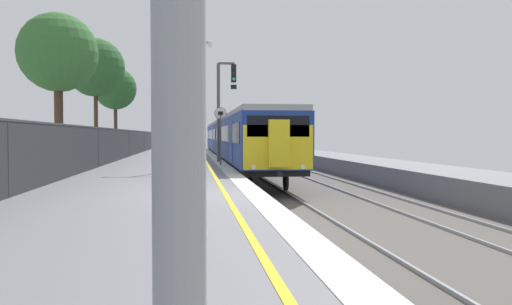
{
  "coord_description": "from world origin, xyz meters",
  "views": [
    {
      "loc": [
        -1.21,
        -12.5,
        1.47
      ],
      "look_at": [
        1.29,
        6.78,
        0.82
      ],
      "focal_mm": 35.66,
      "sensor_mm": 36.0,
      "label": 1
    }
  ],
  "objects_px": {
    "signal_gantry": "(223,100)",
    "platform_lamp_mid": "(190,93)",
    "commuter_train_at_platform": "(234,138)",
    "platform_lamp_far": "(190,116)",
    "background_tree_right": "(94,70)",
    "background_tree_left": "(115,90)",
    "speed_limit_sign": "(221,129)",
    "background_tree_centre": "(58,56)"
  },
  "relations": [
    {
      "from": "commuter_train_at_platform",
      "to": "background_tree_left",
      "type": "bearing_deg",
      "value": 145.53
    },
    {
      "from": "platform_lamp_mid",
      "to": "background_tree_left",
      "type": "bearing_deg",
      "value": 105.51
    },
    {
      "from": "signal_gantry",
      "to": "background_tree_right",
      "type": "distance_m",
      "value": 12.63
    },
    {
      "from": "background_tree_left",
      "to": "platform_lamp_far",
      "type": "bearing_deg",
      "value": -19.29
    },
    {
      "from": "commuter_train_at_platform",
      "to": "platform_lamp_far",
      "type": "distance_m",
      "value": 5.83
    },
    {
      "from": "background_tree_centre",
      "to": "background_tree_right",
      "type": "bearing_deg",
      "value": 91.24
    },
    {
      "from": "background_tree_left",
      "to": "platform_lamp_mid",
      "type": "bearing_deg",
      "value": -74.49
    },
    {
      "from": "platform_lamp_mid",
      "to": "background_tree_right",
      "type": "distance_m",
      "value": 16.87
    },
    {
      "from": "background_tree_centre",
      "to": "background_tree_right",
      "type": "xyz_separation_m",
      "value": [
        -0.24,
        11.04,
        0.71
      ]
    },
    {
      "from": "platform_lamp_far",
      "to": "background_tree_left",
      "type": "relative_size",
      "value": 0.7
    },
    {
      "from": "platform_lamp_mid",
      "to": "platform_lamp_far",
      "type": "bearing_deg",
      "value": 90.0
    },
    {
      "from": "speed_limit_sign",
      "to": "background_tree_centre",
      "type": "height_order",
      "value": "background_tree_centre"
    },
    {
      "from": "background_tree_left",
      "to": "background_tree_right",
      "type": "xyz_separation_m",
      "value": [
        -0.32,
        -7.74,
        0.72
      ]
    },
    {
      "from": "commuter_train_at_platform",
      "to": "signal_gantry",
      "type": "xyz_separation_m",
      "value": [
        -1.49,
        -10.0,
        2.17
      ]
    },
    {
      "from": "signal_gantry",
      "to": "speed_limit_sign",
      "type": "height_order",
      "value": "signal_gantry"
    },
    {
      "from": "commuter_train_at_platform",
      "to": "platform_lamp_mid",
      "type": "xyz_separation_m",
      "value": [
        -3.33,
        -16.31,
        2.02
      ]
    },
    {
      "from": "background_tree_centre",
      "to": "platform_lamp_far",
      "type": "bearing_deg",
      "value": 68.69
    },
    {
      "from": "commuter_train_at_platform",
      "to": "background_tree_right",
      "type": "distance_m",
      "value": 11.19
    },
    {
      "from": "commuter_train_at_platform",
      "to": "background_tree_right",
      "type": "xyz_separation_m",
      "value": [
        -10.03,
        -1.08,
        4.85
      ]
    },
    {
      "from": "signal_gantry",
      "to": "background_tree_right",
      "type": "bearing_deg",
      "value": 133.76
    },
    {
      "from": "background_tree_left",
      "to": "speed_limit_sign",
      "type": "bearing_deg",
      "value": -68.79
    },
    {
      "from": "platform_lamp_far",
      "to": "background_tree_left",
      "type": "distance_m",
      "value": 7.14
    },
    {
      "from": "background_tree_left",
      "to": "background_tree_centre",
      "type": "relative_size",
      "value": 0.98
    },
    {
      "from": "platform_lamp_far",
      "to": "background_tree_centre",
      "type": "xyz_separation_m",
      "value": [
        -6.46,
        -16.55,
        2.34
      ]
    },
    {
      "from": "signal_gantry",
      "to": "platform_lamp_mid",
      "type": "height_order",
      "value": "platform_lamp_mid"
    },
    {
      "from": "commuter_train_at_platform",
      "to": "platform_lamp_mid",
      "type": "height_order",
      "value": "platform_lamp_mid"
    },
    {
      "from": "platform_lamp_mid",
      "to": "background_tree_left",
      "type": "height_order",
      "value": "background_tree_left"
    },
    {
      "from": "platform_lamp_far",
      "to": "background_tree_centre",
      "type": "bearing_deg",
      "value": -111.31
    },
    {
      "from": "platform_lamp_mid",
      "to": "platform_lamp_far",
      "type": "distance_m",
      "value": 20.74
    },
    {
      "from": "signal_gantry",
      "to": "platform_lamp_mid",
      "type": "distance_m",
      "value": 6.57
    },
    {
      "from": "platform_lamp_far",
      "to": "signal_gantry",
      "type": "bearing_deg",
      "value": -82.74
    },
    {
      "from": "background_tree_left",
      "to": "background_tree_centre",
      "type": "distance_m",
      "value": 18.78
    },
    {
      "from": "commuter_train_at_platform",
      "to": "speed_limit_sign",
      "type": "distance_m",
      "value": 13.72
    },
    {
      "from": "platform_lamp_mid",
      "to": "background_tree_left",
      "type": "distance_m",
      "value": 23.93
    },
    {
      "from": "signal_gantry",
      "to": "background_tree_left",
      "type": "distance_m",
      "value": 18.68
    },
    {
      "from": "commuter_train_at_platform",
      "to": "platform_lamp_far",
      "type": "height_order",
      "value": "platform_lamp_far"
    },
    {
      "from": "speed_limit_sign",
      "to": "background_tree_left",
      "type": "xyz_separation_m",
      "value": [
        -7.86,
        20.25,
        3.59
      ]
    },
    {
      "from": "platform_lamp_mid",
      "to": "platform_lamp_far",
      "type": "height_order",
      "value": "platform_lamp_mid"
    },
    {
      "from": "background_tree_left",
      "to": "background_tree_right",
      "type": "bearing_deg",
      "value": -92.4
    },
    {
      "from": "platform_lamp_mid",
      "to": "platform_lamp_far",
      "type": "xyz_separation_m",
      "value": [
        0.0,
        20.74,
        -0.22
      ]
    },
    {
      "from": "speed_limit_sign",
      "to": "background_tree_left",
      "type": "distance_m",
      "value": 22.02
    },
    {
      "from": "background_tree_left",
      "to": "commuter_train_at_platform",
      "type": "bearing_deg",
      "value": -34.47
    }
  ]
}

